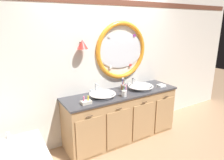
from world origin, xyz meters
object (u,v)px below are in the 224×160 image
Objects in this scene: folded_hand_towel at (161,86)px; toiletry_basket at (86,102)px; toothbrush_holder_left at (124,93)px; toothbrush_holder_right at (123,86)px; sink_basin_left at (103,94)px; soap_dispenser at (125,88)px; sink_basin_right at (141,86)px.

toiletry_basket is at bearing -178.67° from folded_hand_towel.
toiletry_basket is (-0.65, 0.04, -0.03)m from toothbrush_holder_left.
toothbrush_holder_right is (0.19, 0.31, -0.00)m from toothbrush_holder_left.
sink_basin_left is at bearing 152.73° from toothbrush_holder_left.
sink_basin_left is 1.19m from folded_hand_towel.
toiletry_basket is (-0.34, -0.12, -0.02)m from sink_basin_left.
toothbrush_holder_left is at bearing -130.46° from soap_dispenser.
sink_basin_left is 0.77m from sink_basin_right.
folded_hand_towel is 1.53m from toiletry_basket.
folded_hand_towel is at bearing -18.65° from toothbrush_holder_right.
folded_hand_towel is (1.19, -0.09, -0.04)m from sink_basin_left.
toothbrush_holder_left reaches higher than soap_dispenser.
sink_basin_right is at bearing 1.13° from soap_dispenser.
soap_dispenser is at bearing -109.79° from toothbrush_holder_right.
toiletry_basket is at bearing 176.83° from toothbrush_holder_left.
toothbrush_holder_right is at bearing 16.75° from sink_basin_left.
soap_dispenser is (0.13, 0.15, 0.02)m from toothbrush_holder_left.
folded_hand_towel is at bearing 4.62° from toothbrush_holder_left.
soap_dispenser is 0.79m from toiletry_basket.
toiletry_basket is (-1.11, -0.12, -0.02)m from sink_basin_right.
soap_dispenser is at bearing 8.49° from toiletry_basket.
sink_basin_right is 1.12m from toiletry_basket.
toothbrush_holder_right reaches higher than folded_hand_towel.
toothbrush_holder_right reaches higher than sink_basin_right.
toothbrush_holder_right is at bearing 58.87° from toothbrush_holder_left.
soap_dispenser is 0.76m from folded_hand_towel.
toiletry_basket is at bearing -160.19° from sink_basin_left.
toothbrush_holder_left is at bearing -27.27° from sink_basin_left.
sink_basin_right is at bearing 0.00° from sink_basin_left.
toothbrush_holder_right is at bearing 152.05° from sink_basin_right.
toothbrush_holder_right reaches higher than soap_dispenser.
folded_hand_towel is at bearing 1.33° from toiletry_basket.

